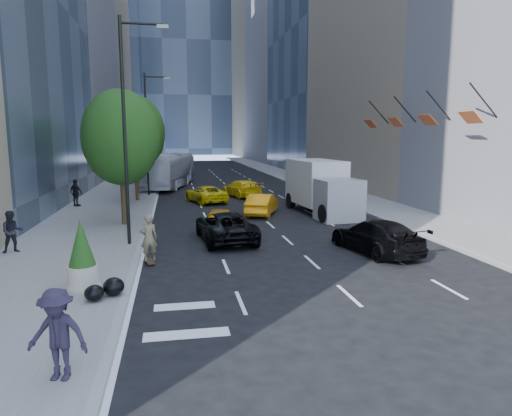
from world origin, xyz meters
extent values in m
plane|color=black|center=(0.00, 0.00, 0.00)|extent=(160.00, 160.00, 0.00)
cube|color=slate|center=(-9.00, 30.00, 0.07)|extent=(6.00, 120.00, 0.15)
cube|color=slate|center=(10.00, 30.00, 0.07)|extent=(4.00, 120.00, 0.15)
cube|color=#2B3643|center=(-22.00, 92.00, 30.00)|extent=(20.00, 28.00, 60.00)
cube|color=gray|center=(22.00, 98.00, 25.00)|extent=(20.00, 24.00, 50.00)
cylinder|color=black|center=(-6.50, 4.00, 5.15)|extent=(0.16, 0.16, 10.00)
cylinder|color=black|center=(-5.60, 4.00, 9.85)|extent=(1.80, 0.12, 0.12)
cube|color=#99998C|center=(-4.70, 4.00, 9.75)|extent=(0.50, 0.22, 0.15)
cylinder|color=black|center=(-6.50, 22.00, 5.15)|extent=(0.16, 0.16, 10.00)
cylinder|color=black|center=(-5.60, 22.00, 9.85)|extent=(1.80, 0.12, 0.12)
cube|color=#99998C|center=(-4.70, 22.00, 9.75)|extent=(0.50, 0.22, 0.15)
cylinder|color=black|center=(-7.20, 9.00, 1.72)|extent=(0.30, 0.30, 3.15)
ellipsoid|color=#153A10|center=(-7.20, 9.00, 4.98)|extent=(4.20, 4.20, 5.25)
cylinder|color=black|center=(-7.20, 19.00, 1.84)|extent=(0.30, 0.30, 3.38)
ellipsoid|color=#153A10|center=(-7.20, 19.00, 5.32)|extent=(4.50, 4.50, 5.62)
cylinder|color=black|center=(-7.20, 32.00, 1.61)|extent=(0.30, 0.30, 2.93)
ellipsoid|color=#153A10|center=(-7.20, 32.00, 4.63)|extent=(3.90, 3.90, 4.88)
cylinder|color=black|center=(-6.40, 40.00, 2.75)|extent=(0.14, 0.14, 5.20)
imported|color=black|center=(-6.40, 40.00, 4.35)|extent=(2.48, 0.53, 1.00)
cylinder|color=black|center=(11.15, 4.00, 6.85)|extent=(1.75, 0.08, 1.75)
cube|color=#B7542A|center=(10.50, 4.00, 6.00)|extent=(0.64, 1.30, 0.64)
cylinder|color=black|center=(11.15, 8.00, 6.85)|extent=(1.75, 0.08, 1.75)
cube|color=#B7542A|center=(10.50, 8.00, 6.00)|extent=(0.64, 1.30, 0.64)
cylinder|color=black|center=(11.15, 12.00, 6.85)|extent=(1.75, 0.08, 1.75)
cube|color=#B7542A|center=(10.50, 12.00, 6.00)|extent=(0.64, 1.30, 0.64)
cylinder|color=black|center=(11.15, 16.00, 6.85)|extent=(1.75, 0.08, 1.75)
cube|color=#B7542A|center=(10.50, 16.00, 6.00)|extent=(0.64, 1.30, 0.64)
imported|color=#6E6545|center=(-5.45, 0.90, 0.92)|extent=(0.75, 0.58, 1.85)
imported|color=black|center=(-2.00, 4.42, 0.72)|extent=(2.83, 5.35, 1.43)
imported|color=black|center=(4.20, 1.00, 0.73)|extent=(2.91, 5.33, 1.46)
imported|color=orange|center=(-2.00, 6.72, 0.65)|extent=(2.24, 4.03, 1.30)
imported|color=orange|center=(1.20, 11.54, 0.69)|extent=(2.94, 4.45, 1.39)
imported|color=yellow|center=(-2.00, 17.82, 0.65)|extent=(3.41, 5.07, 1.29)
imported|color=yellow|center=(1.20, 20.50, 0.71)|extent=(3.29, 5.26, 1.42)
imported|color=silver|center=(-4.80, 29.00, 1.68)|extent=(5.43, 12.38, 3.36)
cube|color=silver|center=(5.04, 12.29, 2.00)|extent=(3.02, 5.19, 2.92)
cube|color=gray|center=(5.36, 8.63, 1.24)|extent=(2.67, 2.37, 2.49)
cylinder|color=black|center=(4.27, 8.10, 0.54)|extent=(0.47, 1.11, 1.08)
cylinder|color=black|center=(6.53, 8.30, 0.54)|extent=(0.47, 1.11, 1.08)
cylinder|color=black|center=(3.75, 13.92, 0.54)|extent=(0.47, 1.11, 1.08)
cylinder|color=black|center=(6.02, 14.12, 0.54)|extent=(0.47, 1.11, 1.08)
imported|color=black|center=(-11.20, 3.23, 1.05)|extent=(1.05, 0.94, 1.79)
imported|color=black|center=(-11.20, 16.44, 1.11)|extent=(1.18, 1.05, 1.91)
imported|color=#231E2D|center=(-6.80, -8.00, 1.11)|extent=(1.37, 1.00, 1.91)
cylinder|color=#BDB69D|center=(-7.40, -2.17, 0.53)|extent=(0.95, 0.95, 0.76)
cone|color=#153A10|center=(-7.40, -2.17, 1.66)|extent=(0.85, 0.85, 1.51)
ellipsoid|color=black|center=(-6.34, -3.05, 0.43)|extent=(0.66, 0.72, 0.56)
ellipsoid|color=black|center=(-6.86, -3.46, 0.39)|extent=(0.58, 0.63, 0.49)
camera|label=1|loc=(-4.43, -17.19, 5.03)|focal=32.00mm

